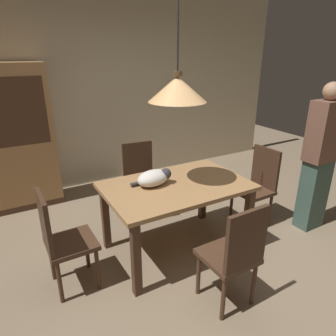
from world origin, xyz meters
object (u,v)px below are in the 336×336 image
chair_near_front (235,253)px  pendant_lamp (177,89)px  chair_left_side (61,238)px  chair_right_side (258,183)px  dining_table (176,194)px  person_standing (320,159)px  cat_sleeping (154,178)px  chair_far_back (140,176)px  hutch_bookcase (8,143)px

chair_near_front → pendant_lamp: bearing=90.1°
chair_near_front → pendant_lamp: 1.45m
chair_left_side → pendant_lamp: size_ratio=0.72×
pendant_lamp → chair_right_side: bearing=0.1°
dining_table → pendant_lamp: (0.00, 0.00, 1.01)m
chair_right_side → pendant_lamp: pendant_lamp is taller
chair_left_side → person_standing: bearing=-8.1°
chair_left_side → cat_sleeping: chair_left_side is taller
chair_right_side → person_standing: 0.72m
chair_right_side → pendant_lamp: bearing=-179.9°
dining_table → chair_far_back: bearing=89.4°
chair_left_side → pendant_lamp: (1.13, 0.00, 1.15)m
chair_left_side → hutch_bookcase: bearing=96.8°
chair_near_front → cat_sleeping: chair_near_front is taller
chair_right_side → hutch_bookcase: hutch_bookcase is taller
chair_left_side → pendant_lamp: 1.61m
chair_near_front → cat_sleeping: size_ratio=2.35×
dining_table → pendant_lamp: pendant_lamp is taller
chair_near_front → hutch_bookcase: 3.11m
pendant_lamp → hutch_bookcase: (-1.35, 1.89, -0.77)m
chair_far_back → pendant_lamp: size_ratio=0.72×
dining_table → person_standing: bearing=-13.6°
chair_far_back → person_standing: (1.61, -1.27, 0.34)m
dining_table → hutch_bookcase: size_ratio=0.76×
dining_table → chair_right_side: (1.13, 0.00, -0.14)m
chair_far_back → chair_near_front: same height
dining_table → chair_far_back: chair_far_back is taller
chair_far_back → pendant_lamp: pendant_lamp is taller
chair_far_back → chair_right_side: same height
chair_right_side → person_standing: (0.49, -0.40, 0.34)m
chair_far_back → chair_left_side: (-1.14, -0.88, 0.00)m
hutch_bookcase → person_standing: (2.98, -2.28, -0.04)m
pendant_lamp → hutch_bookcase: pendant_lamp is taller
chair_right_side → chair_far_back: bearing=142.0°
pendant_lamp → hutch_bookcase: size_ratio=0.70×
dining_table → chair_right_side: 1.14m
dining_table → pendant_lamp: size_ratio=1.08×
chair_far_back → chair_near_front: 1.76m
cat_sleeping → dining_table: bearing=-25.7°
pendant_lamp → person_standing: pendant_lamp is taller
chair_right_side → hutch_bookcase: (-2.48, 1.89, 0.38)m
chair_left_side → chair_near_front: size_ratio=1.00×
cat_sleeping → person_standing: person_standing is taller
chair_far_back → hutch_bookcase: size_ratio=0.50×
chair_left_side → chair_right_side: 2.26m
chair_far_back → chair_near_front: size_ratio=1.00×
dining_table → chair_near_front: bearing=-89.9°
dining_table → chair_far_back: (0.01, 0.88, -0.14)m
pendant_lamp → person_standing: bearing=-13.6°
hutch_bookcase → person_standing: bearing=-37.5°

